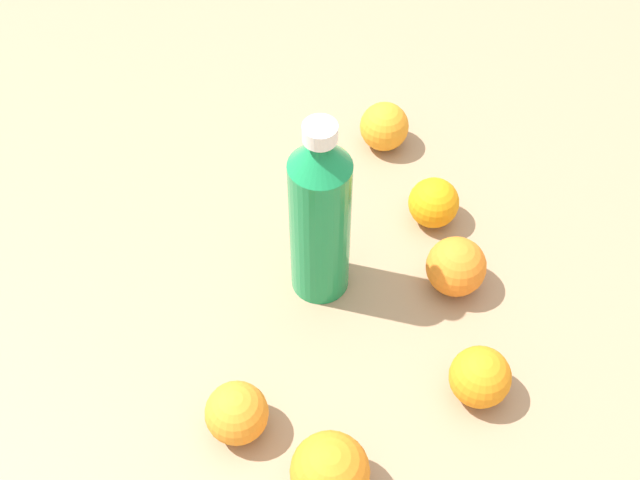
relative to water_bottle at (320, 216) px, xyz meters
The scene contains 8 objects.
ground_plane 0.13m from the water_bottle, 42.65° to the left, with size 2.40×2.40×0.00m, color #9E7F60.
water_bottle is the anchor object (origin of this frame).
orange_0 0.27m from the water_bottle, 78.09° to the left, with size 0.08×0.08×0.08m, color orange.
orange_1 0.23m from the water_bottle, 51.60° to the left, with size 0.07×0.07×0.07m, color orange.
orange_2 0.26m from the water_bottle, 124.69° to the right, with size 0.07×0.07×0.07m, color orange.
orange_3 0.24m from the water_bottle, 124.79° to the left, with size 0.07×0.07×0.07m, color orange.
orange_4 0.18m from the water_bottle, 164.16° to the left, with size 0.07×0.07×0.07m, color orange.
orange_5 0.19m from the water_bottle, 159.92° to the right, with size 0.06×0.06×0.06m, color orange.
Camera 1 is at (0.11, 0.55, 0.85)m, focal length 48.39 mm.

